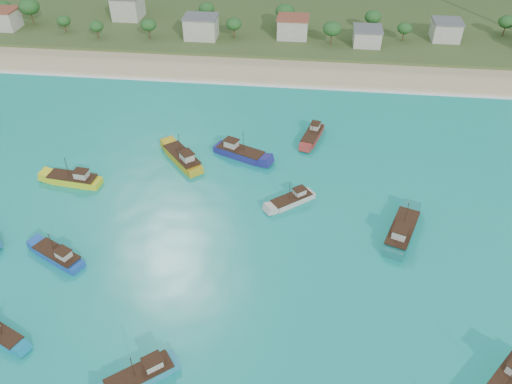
# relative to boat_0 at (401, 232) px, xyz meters

# --- Properties ---
(ground) EXTENTS (600.00, 600.00, 0.00)m
(ground) POSITION_rel_boat_0_xyz_m (-24.74, -12.07, -0.94)
(ground) COLOR #0D9183
(ground) RESTS_ON ground
(beach) EXTENTS (400.00, 18.00, 1.20)m
(beach) POSITION_rel_boat_0_xyz_m (-24.74, 66.93, -0.94)
(beach) COLOR beige
(beach) RESTS_ON ground
(land) EXTENTS (400.00, 110.00, 2.40)m
(land) POSITION_rel_boat_0_xyz_m (-24.74, 127.93, -0.94)
(land) COLOR #385123
(land) RESTS_ON ground
(surf_line) EXTENTS (400.00, 2.50, 0.08)m
(surf_line) POSITION_rel_boat_0_xyz_m (-24.74, 57.43, -0.94)
(surf_line) COLOR white
(surf_line) RESTS_ON ground
(village) EXTENTS (213.64, 25.26, 7.50)m
(village) POSITION_rel_boat_0_xyz_m (-7.67, 91.33, 3.83)
(village) COLOR beige
(village) RESTS_ON ground
(vegetation) EXTENTS (275.47, 25.55, 8.83)m
(vegetation) POSITION_rel_boat_0_xyz_m (-35.80, 91.22, 4.19)
(vegetation) COLOR #235623
(vegetation) RESTS_ON ground
(boat_0) EXTENTS (7.69, 12.88, 7.31)m
(boat_0) POSITION_rel_boat_0_xyz_m (0.00, 0.00, 0.00)
(boat_0) COLOR #196E69
(boat_0) RESTS_ON ground
(boat_4) EXTENTS (11.20, 4.38, 6.45)m
(boat_4) POSITION_rel_boat_0_xyz_m (-63.77, 8.50, -0.16)
(boat_4) COLOR yellow
(boat_4) RESTS_ON ground
(boat_7) EXTENTS (8.82, 7.84, 5.41)m
(boat_7) POSITION_rel_boat_0_xyz_m (-19.69, 7.21, -0.35)
(boat_7) COLOR beige
(boat_7) RESTS_ON ground
(boat_8) EXTENTS (10.16, 6.97, 5.84)m
(boat_8) POSITION_rel_boat_0_xyz_m (-57.82, -12.37, -0.27)
(boat_8) COLOR #1C4EAD
(boat_8) RESTS_ON ground
(boat_11) EXTENTS (9.67, 8.48, 5.90)m
(boat_11) POSITION_rel_boat_0_xyz_m (-37.41, -32.36, -0.26)
(boat_11) COLOR teal
(boat_11) RESTS_ON ground
(boat_16) EXTENTS (11.97, 7.69, 6.83)m
(boat_16) POSITION_rel_boat_0_xyz_m (-31.88, 21.95, -0.09)
(boat_16) COLOR navy
(boat_16) RESTS_ON ground
(boat_18) EXTENTS (10.47, 11.32, 7.05)m
(boat_18) POSITION_rel_boat_0_xyz_m (-43.68, 18.32, -0.05)
(boat_18) COLOR gold
(boat_18) RESTS_ON ground
(boat_21) EXTENTS (8.44, 5.46, 4.82)m
(boat_21) POSITION_rel_boat_0_xyz_m (-59.42, -28.25, -0.45)
(boat_21) COLOR #1282AE
(boat_21) RESTS_ON ground
(boat_24) EXTENTS (5.45, 10.41, 5.90)m
(boat_24) POSITION_rel_boat_0_xyz_m (-16.44, 31.16, -0.26)
(boat_24) COLOR #A62F2B
(boat_24) RESTS_ON ground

